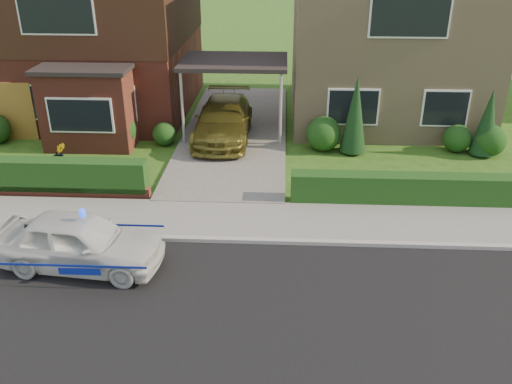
{
  "coord_description": "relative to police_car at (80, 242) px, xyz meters",
  "views": [
    {
      "loc": [
        1.76,
        -8.37,
        6.97
      ],
      "look_at": [
        1.16,
        3.5,
        1.18
      ],
      "focal_mm": 38.0,
      "sensor_mm": 36.0,
      "label": 1
    }
  ],
  "objects": [
    {
      "name": "ground",
      "position": [
        2.72,
        -1.83,
        -0.64
      ],
      "size": [
        120.0,
        120.0,
        0.0
      ],
      "primitive_type": "plane",
      "color": "#265216",
      "rests_on": "ground"
    },
    {
      "name": "road",
      "position": [
        2.72,
        -1.83,
        -0.64
      ],
      "size": [
        60.0,
        6.0,
        0.02
      ],
      "primitive_type": "cube",
      "color": "black",
      "rests_on": "ground"
    },
    {
      "name": "kerb",
      "position": [
        2.72,
        1.22,
        -0.58
      ],
      "size": [
        60.0,
        0.16,
        0.12
      ],
      "primitive_type": "cube",
      "color": "#9E9993",
      "rests_on": "ground"
    },
    {
      "name": "sidewalk",
      "position": [
        2.72,
        2.27,
        -0.59
      ],
      "size": [
        60.0,
        2.0,
        0.1
      ],
      "primitive_type": "cube",
      "color": "slate",
      "rests_on": "ground"
    },
    {
      "name": "driveway",
      "position": [
        2.72,
        9.17,
        -0.58
      ],
      "size": [
        3.8,
        12.0,
        0.12
      ],
      "primitive_type": "cube",
      "color": "#666059",
      "rests_on": "ground"
    },
    {
      "name": "house_left",
      "position": [
        -3.06,
        12.07,
        3.17
      ],
      "size": [
        7.5,
        9.53,
        7.25
      ],
      "color": "brown",
      "rests_on": "ground"
    },
    {
      "name": "house_right",
      "position": [
        8.52,
        12.16,
        3.02
      ],
      "size": [
        7.5,
        8.06,
        7.25
      ],
      "color": "tan",
      "rests_on": "ground"
    },
    {
      "name": "carport_link",
      "position": [
        2.72,
        9.12,
        2.01
      ],
      "size": [
        3.8,
        3.0,
        2.77
      ],
      "color": "black",
      "rests_on": "ground"
    },
    {
      "name": "garage_door",
      "position": [
        -5.53,
        8.13,
        0.41
      ],
      "size": [
        2.2,
        0.1,
        2.1
      ],
      "primitive_type": "cube",
      "color": "brown",
      "rests_on": "ground"
    },
    {
      "name": "dwarf_wall",
      "position": [
        -3.08,
        3.47,
        -0.46
      ],
      "size": [
        7.7,
        0.25,
        0.36
      ],
      "primitive_type": "cube",
      "color": "brown",
      "rests_on": "ground"
    },
    {
      "name": "hedge_left",
      "position": [
        -3.08,
        3.62,
        -0.64
      ],
      "size": [
        7.5,
        0.55,
        0.9
      ],
      "primitive_type": "cube",
      "color": "#153D13",
      "rests_on": "ground"
    },
    {
      "name": "hedge_right",
      "position": [
        8.52,
        3.52,
        -0.64
      ],
      "size": [
        7.5,
        0.55,
        0.8
      ],
      "primitive_type": "cube",
      "color": "#153D13",
      "rests_on": "ground"
    },
    {
      "name": "shrub_left_mid",
      "position": [
        -1.28,
        7.47,
        0.02
      ],
      "size": [
        1.32,
        1.32,
        1.32
      ],
      "primitive_type": "sphere",
      "color": "#153D13",
      "rests_on": "ground"
    },
    {
      "name": "shrub_left_near",
      "position": [
        0.32,
        7.77,
        -0.22
      ],
      "size": [
        0.84,
        0.84,
        0.84
      ],
      "primitive_type": "sphere",
      "color": "#153D13",
      "rests_on": "ground"
    },
    {
      "name": "shrub_right_near",
      "position": [
        5.92,
        7.57,
        -0.04
      ],
      "size": [
        1.2,
        1.2,
        1.2
      ],
      "primitive_type": "sphere",
      "color": "#153D13",
      "rests_on": "ground"
    },
    {
      "name": "shrub_right_mid",
      "position": [
        10.52,
        7.67,
        -0.16
      ],
      "size": [
        0.96,
        0.96,
        0.96
      ],
      "primitive_type": "sphere",
      "color": "#153D13",
      "rests_on": "ground"
    },
    {
      "name": "shrub_right_far",
      "position": [
        11.52,
        7.37,
        -0.1
      ],
      "size": [
        1.08,
        1.08,
        1.08
      ],
      "primitive_type": "sphere",
      "color": "#153D13",
      "rests_on": "ground"
    },
    {
      "name": "conifer_a",
      "position": [
        6.92,
        7.37,
        0.66
      ],
      "size": [
        0.9,
        0.9,
        2.6
      ],
      "primitive_type": "cone",
      "color": "black",
      "rests_on": "ground"
    },
    {
      "name": "conifer_b",
      "position": [
        11.32,
        7.37,
        0.46
      ],
      "size": [
        0.9,
        0.9,
        2.2
      ],
      "primitive_type": "cone",
      "color": "black",
      "rests_on": "ground"
    },
    {
      "name": "police_car",
      "position": [
        0.0,
        0.0,
        0.0
      ],
      "size": [
        3.47,
        3.91,
        1.45
      ],
      "rotation": [
        0.0,
        0.0,
        1.47
      ],
      "color": "silver",
      "rests_on": "ground"
    },
    {
      "name": "driveway_car",
      "position": [
        2.37,
        8.31,
        0.16
      ],
      "size": [
        1.93,
        4.72,
        1.37
      ],
      "primitive_type": "imported",
      "rotation": [
        0.0,
        0.0,
        -0.0
      ],
      "color": "olive",
      "rests_on": "driveway"
    },
    {
      "name": "potted_plant_a",
      "position": [
        -0.55,
        4.4,
        -0.26
      ],
      "size": [
        0.42,
        0.29,
        0.77
      ],
      "primitive_type": "imported",
      "rotation": [
        0.0,
        0.0,
        0.03
      ],
      "color": "gray",
      "rests_on": "ground"
    },
    {
      "name": "potted_plant_b",
      "position": [
        -2.71,
        5.75,
        -0.25
      ],
      "size": [
        0.54,
        0.52,
        0.78
      ],
      "primitive_type": "imported",
      "rotation": [
        0.0,
        0.0,
        0.54
      ],
      "color": "gray",
      "rests_on": "ground"
    },
    {
      "name": "potted_plant_c",
      "position": [
        -1.23,
        4.17,
        -0.3
      ],
      "size": [
        0.54,
        0.54,
        0.69
      ],
      "primitive_type": "imported",
      "rotation": [
        0.0,
        0.0,
        0.97
      ],
      "color": "gray",
      "rests_on": "ground"
    }
  ]
}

